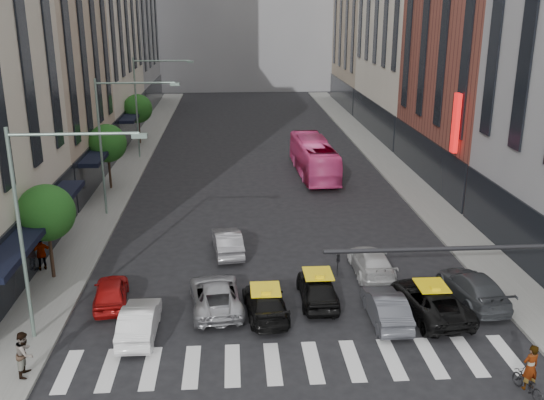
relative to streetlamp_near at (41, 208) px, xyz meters
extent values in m
plane|color=black|center=(10.04, -4.00, -5.90)|extent=(160.00, 160.00, 0.00)
cube|color=slate|center=(-1.46, 26.00, -5.83)|extent=(3.00, 96.00, 0.15)
cube|color=slate|center=(21.54, 26.00, -5.83)|extent=(3.00, 96.00, 0.15)
cube|color=tan|center=(-6.96, 24.00, 6.10)|extent=(8.00, 16.00, 24.00)
cube|color=brown|center=(27.04, 23.00, 7.10)|extent=(8.00, 18.00, 26.00)
cube|color=tan|center=(27.04, 61.00, 8.10)|extent=(8.00, 18.00, 28.00)
cylinder|color=black|center=(-1.76, 6.00, -4.18)|extent=(0.18, 0.18, 3.15)
sphere|color=#144917|center=(-1.76, 6.00, -2.24)|extent=(2.88, 2.88, 2.88)
cylinder|color=black|center=(-1.76, 22.00, -4.18)|extent=(0.18, 0.18, 3.15)
sphere|color=#144917|center=(-1.76, 22.00, -2.24)|extent=(2.88, 2.88, 2.88)
cylinder|color=black|center=(-1.76, 38.00, -4.18)|extent=(0.18, 0.18, 3.15)
sphere|color=#144917|center=(-1.76, 38.00, -2.24)|extent=(2.88, 2.88, 2.88)
cylinder|color=gray|center=(-0.96, 0.00, -1.25)|extent=(0.16, 0.16, 9.00)
cylinder|color=gray|center=(1.54, 0.00, 2.95)|extent=(5.00, 0.12, 0.12)
cube|color=gray|center=(4.04, 0.00, 2.85)|extent=(0.60, 0.25, 0.18)
cylinder|color=gray|center=(-0.96, 16.00, -1.25)|extent=(0.16, 0.16, 9.00)
cylinder|color=gray|center=(1.54, 16.00, 2.95)|extent=(5.00, 0.12, 0.12)
cube|color=gray|center=(4.04, 16.00, 2.85)|extent=(0.60, 0.25, 0.18)
cylinder|color=gray|center=(-0.96, 32.00, -1.25)|extent=(0.16, 0.16, 9.00)
cylinder|color=gray|center=(1.54, 32.00, 2.95)|extent=(5.00, 0.12, 0.12)
cube|color=gray|center=(4.04, 32.00, 2.85)|extent=(0.60, 0.25, 0.18)
cylinder|color=black|center=(15.54, -5.00, -0.10)|extent=(10.00, 0.16, 0.16)
imported|color=black|center=(11.04, -5.00, -0.60)|extent=(0.13, 0.16, 0.80)
cube|color=red|center=(22.64, 16.00, 0.10)|extent=(0.30, 0.70, 4.00)
imported|color=#9E0F0E|center=(1.74, 3.00, -5.25)|extent=(2.00, 4.00, 1.31)
imported|color=white|center=(3.49, 0.04, -5.22)|extent=(1.47, 4.16, 1.37)
imported|color=#98999D|center=(6.70, 2.28, -5.22)|extent=(2.78, 5.13, 1.37)
imported|color=black|center=(8.98, 1.47, -5.27)|extent=(2.18, 4.53, 1.27)
imported|color=black|center=(11.54, 2.59, -5.18)|extent=(1.73, 4.27, 1.46)
imported|color=#45464D|center=(14.34, 0.57, -5.21)|extent=(1.50, 4.21, 1.38)
imported|color=black|center=(16.51, 1.03, -5.19)|extent=(3.02, 5.41, 1.43)
imported|color=#3B3E42|center=(18.96, 2.18, -5.19)|extent=(2.42, 5.10, 1.44)
imported|color=#9E9DA2|center=(7.24, 8.86, -5.20)|extent=(1.95, 4.41, 1.41)
imported|color=#B9B9B9|center=(14.80, 5.57, -5.22)|extent=(1.91, 4.69, 1.36)
imported|color=#E7448A|center=(14.35, 25.17, -4.40)|extent=(2.96, 10.91, 3.01)
imported|color=black|center=(18.18, -5.11, -5.47)|extent=(0.94, 1.74, 0.87)
imported|color=gray|center=(18.18, -5.11, -4.15)|extent=(0.73, 0.57, 1.79)
imported|color=gray|center=(-0.36, -2.81, -4.86)|extent=(0.68, 0.87, 1.80)
imported|color=gray|center=(-2.55, 6.94, -4.84)|extent=(1.16, 0.83, 1.82)
camera|label=1|loc=(7.61, -23.33, 7.67)|focal=40.00mm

